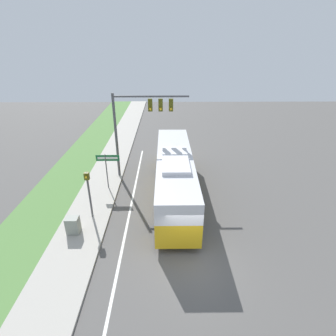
{
  "coord_description": "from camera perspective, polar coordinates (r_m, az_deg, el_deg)",
  "views": [
    {
      "loc": [
        -1.27,
        -9.98,
        9.92
      ],
      "look_at": [
        -1.07,
        7.35,
        1.68
      ],
      "focal_mm": 28.0,
      "sensor_mm": 36.0,
      "label": 1
    }
  ],
  "objects": [
    {
      "name": "street_sign",
      "position": [
        19.45,
        -13.08,
        0.88
      ],
      "size": [
        1.69,
        0.08,
        2.8
      ],
      "color": "#4C4C51",
      "rests_on": "ground_plane"
    },
    {
      "name": "pedestrian_signal",
      "position": [
        16.35,
        -16.93,
        -4.18
      ],
      "size": [
        0.28,
        0.34,
        3.16
      ],
      "color": "#4C4C51",
      "rests_on": "ground_plane"
    },
    {
      "name": "sidewalk",
      "position": [
        14.87,
        -20.93,
        -18.21
      ],
      "size": [
        2.8,
        80.0,
        0.12
      ],
      "color": "#ADA89E",
      "rests_on": "ground_plane"
    },
    {
      "name": "utility_cabinet",
      "position": [
        16.11,
        -19.98,
        -11.61
      ],
      "size": [
        0.7,
        0.6,
        1.01
      ],
      "color": "gray",
      "rests_on": "sidewalk"
    },
    {
      "name": "signal_gantry",
      "position": [
        20.06,
        -6.19,
        10.79
      ],
      "size": [
        5.64,
        0.41,
        6.73
      ],
      "color": "#4C4C51",
      "rests_on": "ground_plane"
    },
    {
      "name": "grass_verge",
      "position": [
        16.22,
        -32.06,
        -16.74
      ],
      "size": [
        3.6,
        80.0,
        0.1
      ],
      "color": "#568442",
      "rests_on": "ground_plane"
    },
    {
      "name": "ground_plane",
      "position": [
        14.13,
        4.96,
        -19.3
      ],
      "size": [
        80.0,
        80.0,
        0.0
      ],
      "primitive_type": "plane",
      "color": "#565451"
    },
    {
      "name": "lane_divider_near",
      "position": [
        14.26,
        -10.46,
        -19.17
      ],
      "size": [
        0.14,
        30.0,
        0.01
      ],
      "color": "silver",
      "rests_on": "ground_plane"
    },
    {
      "name": "bus",
      "position": [
        18.23,
        1.44,
        -0.98
      ],
      "size": [
        2.59,
        11.98,
        3.3
      ],
      "color": "gold",
      "rests_on": "ground_plane"
    }
  ]
}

